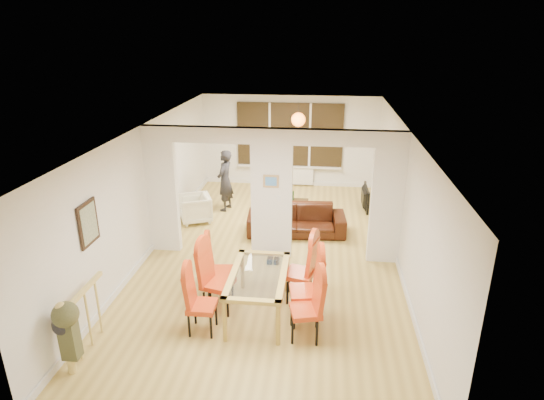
% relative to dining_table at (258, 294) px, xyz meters
% --- Properties ---
extents(floor, '(5.00, 9.00, 0.01)m').
position_rel_dining_table_xyz_m(floor, '(-0.03, 2.08, -0.37)').
color(floor, tan).
rests_on(floor, ground).
extents(room_walls, '(5.00, 9.00, 2.60)m').
position_rel_dining_table_xyz_m(room_walls, '(-0.03, 2.08, 0.93)').
color(room_walls, silver).
rests_on(room_walls, floor).
extents(divider_wall, '(5.00, 0.18, 2.60)m').
position_rel_dining_table_xyz_m(divider_wall, '(-0.03, 2.08, 0.93)').
color(divider_wall, white).
rests_on(divider_wall, floor).
extents(bay_window_blinds, '(3.00, 0.08, 1.80)m').
position_rel_dining_table_xyz_m(bay_window_blinds, '(-0.03, 6.52, 1.13)').
color(bay_window_blinds, black).
rests_on(bay_window_blinds, room_walls).
extents(radiator, '(1.40, 0.08, 0.50)m').
position_rel_dining_table_xyz_m(radiator, '(-0.03, 6.48, -0.07)').
color(radiator, white).
rests_on(radiator, floor).
extents(pendant_light, '(0.36, 0.36, 0.36)m').
position_rel_dining_table_xyz_m(pendant_light, '(0.27, 5.38, 1.78)').
color(pendant_light, orange).
rests_on(pendant_light, room_walls).
extents(stair_newel, '(0.40, 1.20, 1.10)m').
position_rel_dining_table_xyz_m(stair_newel, '(-2.28, -1.12, 0.18)').
color(stair_newel, '#D3BA61').
rests_on(stair_newel, floor).
extents(wall_poster, '(0.04, 0.52, 0.67)m').
position_rel_dining_table_xyz_m(wall_poster, '(-2.50, -0.32, 1.23)').
color(wall_poster, gray).
rests_on(wall_poster, room_walls).
extents(pillar_photo, '(0.30, 0.03, 0.25)m').
position_rel_dining_table_xyz_m(pillar_photo, '(-0.03, 1.98, 1.23)').
color(pillar_photo, '#4C8CD8').
rests_on(pillar_photo, divider_wall).
extents(dining_table, '(0.88, 1.56, 0.73)m').
position_rel_dining_table_xyz_m(dining_table, '(0.00, 0.00, 0.00)').
color(dining_table, '#B99B44').
rests_on(dining_table, floor).
extents(dining_chair_la, '(0.42, 0.42, 1.03)m').
position_rel_dining_table_xyz_m(dining_chair_la, '(-0.77, -0.54, 0.15)').
color(dining_chair_la, '#C33A13').
rests_on(dining_chair_la, floor).
extents(dining_chair_lb, '(0.56, 0.56, 1.15)m').
position_rel_dining_table_xyz_m(dining_chair_lb, '(-0.66, 0.04, 0.21)').
color(dining_chair_lb, '#C33A13').
rests_on(dining_chair_lb, floor).
extents(dining_chair_lc, '(0.47, 0.47, 1.05)m').
position_rel_dining_table_xyz_m(dining_chair_lc, '(-0.72, 0.47, 0.16)').
color(dining_chair_lc, '#C33A13').
rests_on(dining_chair_lc, floor).
extents(dining_chair_ra, '(0.52, 0.52, 1.08)m').
position_rel_dining_table_xyz_m(dining_chair_ra, '(0.77, -0.52, 0.17)').
color(dining_chair_ra, '#C33A13').
rests_on(dining_chair_ra, floor).
extents(dining_chair_rb, '(0.53, 0.53, 1.17)m').
position_rel_dining_table_xyz_m(dining_chair_rb, '(0.74, -0.07, 0.22)').
color(dining_chair_rb, '#C33A13').
rests_on(dining_chair_rb, floor).
extents(dining_chair_rc, '(0.56, 0.56, 1.14)m').
position_rel_dining_table_xyz_m(dining_chair_rc, '(0.62, 0.51, 0.20)').
color(dining_chair_rc, '#C33A13').
rests_on(dining_chair_rc, floor).
extents(sofa, '(2.22, 1.01, 0.63)m').
position_rel_dining_table_xyz_m(sofa, '(0.40, 3.18, -0.05)').
color(sofa, black).
rests_on(sofa, floor).
extents(armchair, '(0.92, 0.93, 0.65)m').
position_rel_dining_table_xyz_m(armchair, '(-2.03, 3.57, -0.04)').
color(armchair, '#F2EECD').
rests_on(armchair, floor).
extents(person, '(0.63, 0.48, 1.55)m').
position_rel_dining_table_xyz_m(person, '(-1.47, 4.39, 0.41)').
color(person, black).
rests_on(person, floor).
extents(television, '(0.99, 0.15, 0.57)m').
position_rel_dining_table_xyz_m(television, '(1.97, 4.90, -0.08)').
color(television, black).
rests_on(television, floor).
extents(coffee_table, '(0.91, 0.48, 0.21)m').
position_rel_dining_table_xyz_m(coffee_table, '(0.16, 4.65, -0.26)').
color(coffee_table, '#362712').
rests_on(coffee_table, floor).
extents(bottle, '(0.06, 0.06, 0.26)m').
position_rel_dining_table_xyz_m(bottle, '(0.20, 4.73, -0.03)').
color(bottle, '#143F19').
rests_on(bottle, coffee_table).
extents(bowl, '(0.21, 0.21, 0.05)m').
position_rel_dining_table_xyz_m(bowl, '(0.02, 4.62, -0.13)').
color(bowl, '#362712').
rests_on(bowl, coffee_table).
extents(shoes, '(0.23, 0.25, 0.09)m').
position_rel_dining_table_xyz_m(shoes, '(0.04, 1.73, -0.32)').
color(shoes, black).
rests_on(shoes, floor).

